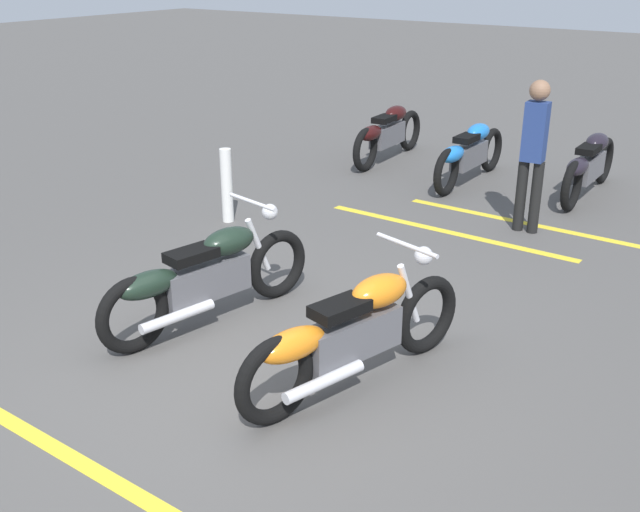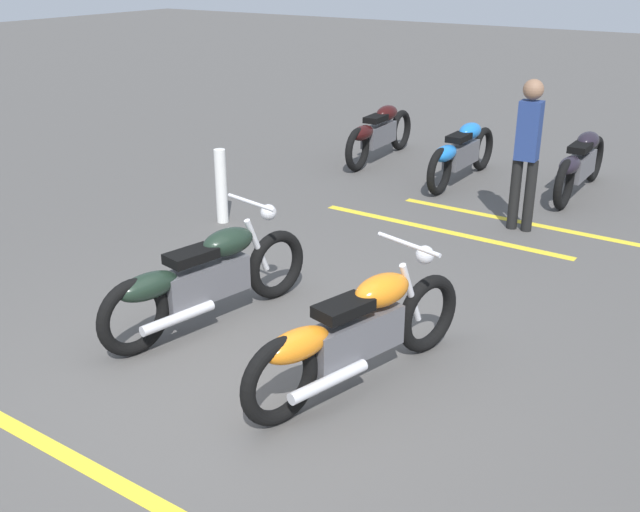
{
  "view_description": "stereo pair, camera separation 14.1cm",
  "coord_description": "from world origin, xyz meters",
  "px_view_note": "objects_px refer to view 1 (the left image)",
  "views": [
    {
      "loc": [
        -3.73,
        -3.42,
        3.09
      ],
      "look_at": [
        1.18,
        0.0,
        0.65
      ],
      "focal_mm": 41.89,
      "sensor_mm": 36.0,
      "label": 1
    },
    {
      "loc": [
        -3.81,
        -3.31,
        3.09
      ],
      "look_at": [
        1.18,
        0.0,
        0.65
      ],
      "focal_mm": 41.89,
      "sensor_mm": 36.0,
      "label": 2
    }
  ],
  "objects_px": {
    "motorcycle_dark_foreground": "(205,276)",
    "motorcycle_row_left": "(469,153)",
    "motorcycle_row_far_left": "(589,165)",
    "motorcycle_bright_foreground": "(352,332)",
    "bystander_near_row": "(533,149)",
    "motorcycle_row_center": "(387,133)",
    "bollard_post": "(227,186)"
  },
  "relations": [
    {
      "from": "motorcycle_dark_foreground",
      "to": "motorcycle_row_left",
      "type": "xyz_separation_m",
      "value": [
        5.38,
        -0.05,
        -0.02
      ]
    },
    {
      "from": "motorcycle_dark_foreground",
      "to": "motorcycle_row_far_left",
      "type": "distance_m",
      "value": 5.93
    },
    {
      "from": "motorcycle_row_far_left",
      "to": "motorcycle_bright_foreground",
      "type": "bearing_deg",
      "value": 178.99
    },
    {
      "from": "motorcycle_bright_foreground",
      "to": "bystander_near_row",
      "type": "height_order",
      "value": "bystander_near_row"
    },
    {
      "from": "motorcycle_row_center",
      "to": "motorcycle_row_left",
      "type": "bearing_deg",
      "value": -108.05
    },
    {
      "from": "motorcycle_bright_foreground",
      "to": "motorcycle_dark_foreground",
      "type": "xyz_separation_m",
      "value": [
        0.14,
        1.62,
        0.0
      ]
    },
    {
      "from": "motorcycle_bright_foreground",
      "to": "motorcycle_row_far_left",
      "type": "distance_m",
      "value": 5.84
    },
    {
      "from": "motorcycle_dark_foreground",
      "to": "motorcycle_row_far_left",
      "type": "relative_size",
      "value": 1.01
    },
    {
      "from": "motorcycle_row_far_left",
      "to": "motorcycle_row_center",
      "type": "xyz_separation_m",
      "value": [
        0.11,
        3.18,
        0.0
      ]
    },
    {
      "from": "motorcycle_row_far_left",
      "to": "bollard_post",
      "type": "height_order",
      "value": "bollard_post"
    },
    {
      "from": "motorcycle_row_left",
      "to": "motorcycle_row_center",
      "type": "xyz_separation_m",
      "value": [
        0.43,
        1.59,
        0.01
      ]
    },
    {
      "from": "motorcycle_row_far_left",
      "to": "motorcycle_row_left",
      "type": "xyz_separation_m",
      "value": [
        -0.32,
        1.59,
        -0.0
      ]
    },
    {
      "from": "motorcycle_row_left",
      "to": "bystander_near_row",
      "type": "height_order",
      "value": "bystander_near_row"
    },
    {
      "from": "motorcycle_bright_foreground",
      "to": "bystander_near_row",
      "type": "bearing_deg",
      "value": 16.95
    },
    {
      "from": "motorcycle_bright_foreground",
      "to": "motorcycle_row_center",
      "type": "xyz_separation_m",
      "value": [
        5.95,
        3.15,
        -0.01
      ]
    },
    {
      "from": "motorcycle_dark_foreground",
      "to": "bollard_post",
      "type": "bearing_deg",
      "value": 48.99
    },
    {
      "from": "motorcycle_dark_foreground",
      "to": "bollard_post",
      "type": "distance_m",
      "value": 2.76
    },
    {
      "from": "motorcycle_dark_foreground",
      "to": "bystander_near_row",
      "type": "relative_size",
      "value": 1.24
    },
    {
      "from": "motorcycle_bright_foreground",
      "to": "bollard_post",
      "type": "height_order",
      "value": "motorcycle_bright_foreground"
    },
    {
      "from": "motorcycle_row_far_left",
      "to": "motorcycle_dark_foreground",
      "type": "bearing_deg",
      "value": 163.18
    },
    {
      "from": "motorcycle_bright_foreground",
      "to": "motorcycle_row_far_left",
      "type": "height_order",
      "value": "motorcycle_bright_foreground"
    },
    {
      "from": "motorcycle_row_left",
      "to": "motorcycle_bright_foreground",
      "type": "bearing_deg",
      "value": -164.02
    },
    {
      "from": "bollard_post",
      "to": "motorcycle_row_left",
      "type": "bearing_deg",
      "value": -28.57
    },
    {
      "from": "motorcycle_row_far_left",
      "to": "motorcycle_row_left",
      "type": "distance_m",
      "value": 1.62
    },
    {
      "from": "motorcycle_row_left",
      "to": "motorcycle_row_center",
      "type": "bearing_deg",
      "value": 75.12
    },
    {
      "from": "motorcycle_row_left",
      "to": "bollard_post",
      "type": "relative_size",
      "value": 2.38
    },
    {
      "from": "motorcycle_row_left",
      "to": "bystander_near_row",
      "type": "distance_m",
      "value": 2.08
    },
    {
      "from": "motorcycle_dark_foreground",
      "to": "bollard_post",
      "type": "xyz_separation_m",
      "value": [
        2.19,
        1.68,
        -0.01
      ]
    },
    {
      "from": "motorcycle_row_far_left",
      "to": "motorcycle_row_center",
      "type": "distance_m",
      "value": 3.18
    },
    {
      "from": "motorcycle_bright_foreground",
      "to": "motorcycle_row_center",
      "type": "relative_size",
      "value": 0.99
    },
    {
      "from": "motorcycle_bright_foreground",
      "to": "motorcycle_row_far_left",
      "type": "relative_size",
      "value": 1.0
    },
    {
      "from": "motorcycle_bright_foreground",
      "to": "motorcycle_dark_foreground",
      "type": "height_order",
      "value": "same"
    }
  ]
}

